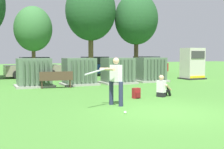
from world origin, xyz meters
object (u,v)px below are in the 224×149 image
Objects in this scene: transformer_west at (34,73)px; parked_car_right_of_center at (94,66)px; transformer_mid_east at (118,71)px; batter at (115,79)px; generator_enclosure at (192,64)px; sports_ball at (125,112)px; backpack at (136,93)px; park_bench at (56,78)px; transformer_mid_west at (79,72)px; parked_car_rightmost at (145,65)px; seated_spectator at (163,88)px; parked_car_left_of_center at (33,68)px; transformer_east at (150,70)px.

transformer_west and parked_car_right_of_center have the same top height.
batter is (-3.45, -7.09, 0.19)m from transformer_mid_east.
generator_enclosure is 25.56× the size of sports_ball.
backpack is (3.25, -6.09, -0.57)m from transformer_west.
park_bench is 20.39× the size of sports_ball.
transformer_mid_west reaches higher than sports_ball.
transformer_mid_east is at bearing 12.48° from park_bench.
sports_ball is 3.24m from backpack.
transformer_west is 13.81m from parked_car_rightmost.
parked_car_rightmost is at bearing 32.44° from transformer_west.
transformer_west is 1.14× the size of park_bench.
parked_car_left_of_center is at bearing 105.37° from seated_spectator.
park_bench is at bearing 92.87° from sports_ball.
transformer_mid_east reaches higher than seated_spectator.
generator_enclosure reaches higher than seated_spectator.
parked_car_right_of_center is at bearing 100.75° from transformer_east.
seated_spectator reaches higher than park_bench.
transformer_mid_east is 9.36m from sports_ball.
transformer_mid_east is at bearing 84.09° from seated_spectator.
park_bench reaches higher than backpack.
seated_spectator is at bearing -117.09° from transformer_east.
park_bench is (1.01, -1.12, -0.25)m from transformer_west.
sports_ball is 0.09× the size of seated_spectator.
transformer_east is 6.81m from park_bench.
parked_car_rightmost is at bearing 3.49° from parked_car_left_of_center.
transformer_east is (2.55, 0.27, 0.00)m from transformer_mid_east.
park_bench is 7.65m from sports_ball.
parked_car_left_of_center is 1.01× the size of parked_car_rightmost.
transformer_west is 1.00× the size of transformer_mid_west.
generator_enclosure is at bearing 5.67° from transformer_east.
batter is 0.41× the size of parked_car_left_of_center.
backpack is 15.91m from parked_car_rightmost.
transformer_mid_east is 0.50× the size of parked_car_rightmost.
batter is 15.34m from parked_car_right_of_center.
batter is (0.70, -6.17, 0.44)m from park_bench.
transformer_east is at bearing 54.36° from sports_ball.
parked_car_left_of_center is (1.00, 6.76, -0.04)m from transformer_west.
generator_enclosure reaches higher than parked_car_rightmost.
parked_car_right_of_center is at bearing 77.10° from backpack.
seated_spectator is (3.53, -5.00, -0.16)m from park_bench.
transformer_east is 0.49× the size of parked_car_left_of_center.
parked_car_left_of_center reaches higher than sports_ball.
seated_spectator is at bearing 22.36° from batter.
batter reaches higher than parked_car_right_of_center.
transformer_mid_east is at bearing -130.53° from parked_car_rightmost.
generator_enclosure is (11.56, 0.45, 0.35)m from transformer_west.
parked_car_rightmost is at bearing 89.18° from generator_enclosure.
transformer_west is at bearing 126.57° from seated_spectator.
parked_car_right_of_center is at bearing 82.44° from seated_spectator.
backpack is at bearing -102.90° from parked_car_right_of_center.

